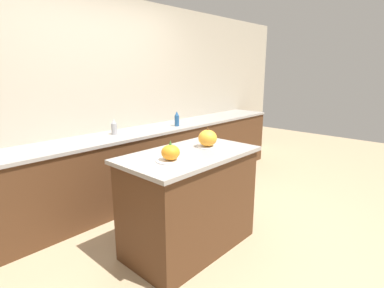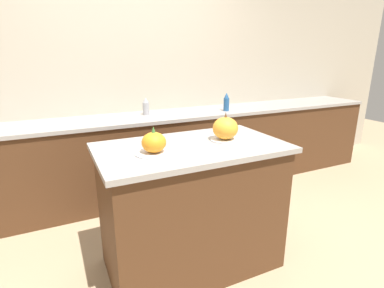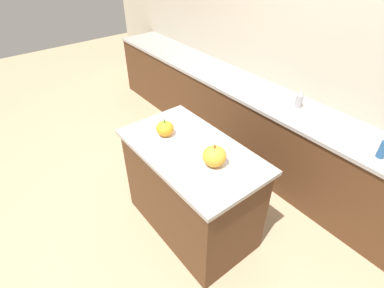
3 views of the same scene
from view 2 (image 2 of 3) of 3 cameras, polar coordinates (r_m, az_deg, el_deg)
ground_plane at (r=2.42m, az=-0.03°, el=-21.62°), size 12.00×12.00×0.00m
wall_back at (r=3.40m, az=-11.76°, el=12.18°), size 8.00×0.06×2.50m
kitchen_island at (r=2.16m, az=-0.04°, el=-11.95°), size 1.25×0.71×0.92m
back_counter at (r=3.25m, az=-9.50°, el=-2.47°), size 6.00×0.60×0.89m
pumpkin_cake_left at (r=1.82m, az=-7.26°, el=0.04°), size 0.24×0.24×0.17m
pumpkin_cake_right at (r=2.09m, az=6.36°, el=2.87°), size 0.21×0.21×0.20m
bottle_tall at (r=3.40m, az=6.57°, el=7.91°), size 0.06×0.06×0.20m
bottle_short at (r=3.19m, az=-8.78°, el=7.07°), size 0.07×0.07×0.19m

